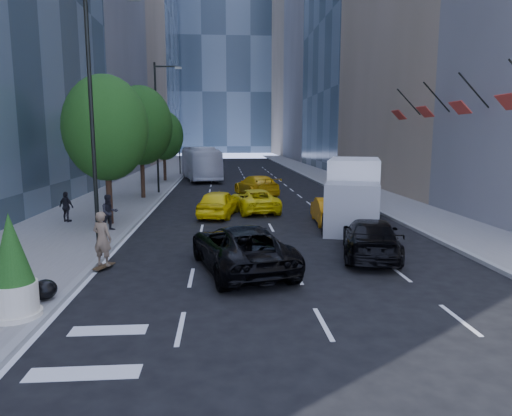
{
  "coord_description": "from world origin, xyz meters",
  "views": [
    {
      "loc": [
        -1.45,
        -14.53,
        4.6
      ],
      "look_at": [
        -0.04,
        4.33,
        1.6
      ],
      "focal_mm": 32.0,
      "sensor_mm": 36.0,
      "label": 1
    }
  ],
  "objects": [
    {
      "name": "facade_flags",
      "position": [
        10.64,
        10.0,
        6.18
      ],
      "size": [
        1.85,
        13.3,
        2.05
      ],
      "color": "black",
      "rests_on": "ground"
    },
    {
      "name": "garbage_bags",
      "position": [
        -6.55,
        -2.3,
        0.41
      ],
      "size": [
        1.12,
        1.08,
        0.55
      ],
      "color": "black",
      "rests_on": "sidewalk_left"
    },
    {
      "name": "lamp_far",
      "position": [
        -6.32,
        22.0,
        5.81
      ],
      "size": [
        2.13,
        0.22,
        10.0
      ],
      "color": "black",
      "rests_on": "sidewalk_left"
    },
    {
      "name": "lamp_near",
      "position": [
        -6.32,
        4.0,
        5.81
      ],
      "size": [
        2.13,
        0.22,
        10.0
      ],
      "color": "black",
      "rests_on": "sidewalk_left"
    },
    {
      "name": "pedestrian_a",
      "position": [
        -6.8,
        7.21,
        1.01
      ],
      "size": [
        1.06,
        1.01,
        1.72
      ],
      "primitive_type": "imported",
      "rotation": [
        0.0,
        0.0,
        0.6
      ],
      "color": "black",
      "rests_on": "sidewalk_left"
    },
    {
      "name": "sidewalk_right",
      "position": [
        10.0,
        30.0,
        0.07
      ],
      "size": [
        4.0,
        120.0,
        0.15
      ],
      "primitive_type": "cube",
      "color": "slate",
      "rests_on": "ground"
    },
    {
      "name": "pedestrian_b",
      "position": [
        -9.56,
        9.59,
        0.94
      ],
      "size": [
        1.0,
        0.79,
        1.59
      ],
      "primitive_type": "imported",
      "rotation": [
        0.0,
        0.0,
        2.63
      ],
      "color": "black",
      "rests_on": "sidewalk_left"
    },
    {
      "name": "traffic_signal",
      "position": [
        -6.4,
        40.0,
        4.23
      ],
      "size": [
        2.48,
        0.53,
        5.2
      ],
      "color": "black",
      "rests_on": "sidewalk_left"
    },
    {
      "name": "skateboarder",
      "position": [
        -5.6,
        1.16,
        0.96
      ],
      "size": [
        0.82,
        0.69,
        1.92
      ],
      "primitive_type": "imported",
      "rotation": [
        0.0,
        0.0,
        2.76
      ],
      "color": "#766049",
      "rests_on": "ground"
    },
    {
      "name": "tree_far",
      "position": [
        -7.2,
        32.0,
        4.62
      ],
      "size": [
        3.9,
        3.9,
        6.92
      ],
      "color": "black",
      "rests_on": "sidewalk_left"
    },
    {
      "name": "taxi_a",
      "position": [
        -1.68,
        11.5,
        0.77
      ],
      "size": [
        2.73,
        4.83,
        1.55
      ],
      "primitive_type": "imported",
      "rotation": [
        0.0,
        0.0,
        2.93
      ],
      "color": "yellow",
      "rests_on": "ground"
    },
    {
      "name": "black_sedan_lincoln",
      "position": [
        -0.83,
        0.76,
        0.79
      ],
      "size": [
        3.9,
        6.17,
        1.59
      ],
      "primitive_type": "imported",
      "rotation": [
        0.0,
        0.0,
        3.38
      ],
      "color": "black",
      "rests_on": "ground"
    },
    {
      "name": "tree_mid",
      "position": [
        -7.2,
        19.0,
        5.32
      ],
      "size": [
        4.5,
        4.5,
        7.99
      ],
      "color": "black",
      "rests_on": "sidewalk_left"
    },
    {
      "name": "taxi_b",
      "position": [
        4.2,
        9.0,
        0.7
      ],
      "size": [
        1.77,
        4.36,
        1.41
      ],
      "primitive_type": "imported",
      "rotation": [
        0.0,
        0.0,
        3.07
      ],
      "color": "#FF9A0D",
      "rests_on": "ground"
    },
    {
      "name": "city_bus",
      "position": [
        -3.76,
        34.65,
        1.72
      ],
      "size": [
        4.93,
        12.65,
        3.44
      ],
      "primitive_type": "imported",
      "rotation": [
        0.0,
        0.0,
        0.17
      ],
      "color": "white",
      "rests_on": "ground"
    },
    {
      "name": "tree_near",
      "position": [
        -7.2,
        9.0,
        4.97
      ],
      "size": [
        4.2,
        4.2,
        7.46
      ],
      "color": "black",
      "rests_on": "sidewalk_left"
    },
    {
      "name": "tower_right_far",
      "position": [
        22.0,
        98.0,
        25.0
      ],
      "size": [
        20.0,
        24.0,
        50.0
      ],
      "primitive_type": "cube",
      "color": "#817359",
      "rests_on": "ground"
    },
    {
      "name": "tower_left_end",
      "position": [
        -22.0,
        92.0,
        30.0
      ],
      "size": [
        20.0,
        28.0,
        60.0
      ],
      "primitive_type": "cube",
      "color": "#303F4A",
      "rests_on": "ground"
    },
    {
      "name": "ground",
      "position": [
        0.0,
        0.0,
        0.0
      ],
      "size": [
        160.0,
        160.0,
        0.0
      ],
      "primitive_type": "plane",
      "color": "black",
      "rests_on": "ground"
    },
    {
      "name": "taxi_d",
      "position": [
        1.2,
        20.5,
        0.79
      ],
      "size": [
        3.68,
        5.88,
        1.59
      ],
      "primitive_type": "imported",
      "rotation": [
        0.0,
        0.0,
        3.43
      ],
      "color": "yellow",
      "rests_on": "ground"
    },
    {
      "name": "box_truck",
      "position": [
        5.33,
        8.5,
        1.73
      ],
      "size": [
        4.55,
        7.52,
        3.39
      ],
      "rotation": [
        0.0,
        0.0,
        -0.3
      ],
      "color": "white",
      "rests_on": "ground"
    },
    {
      "name": "planter_shrub",
      "position": [
        -6.6,
        -3.33,
        1.4
      ],
      "size": [
        1.09,
        1.09,
        2.63
      ],
      "color": "beige",
      "rests_on": "sidewalk_left"
    },
    {
      "name": "black_sedan_mercedes",
      "position": [
        4.2,
        2.13,
        0.74
      ],
      "size": [
        3.28,
        5.46,
        1.48
      ],
      "primitive_type": "imported",
      "rotation": [
        0.0,
        0.0,
        2.89
      ],
      "color": "black",
      "rests_on": "ground"
    },
    {
      "name": "taxi_c",
      "position": [
        0.5,
        13.0,
        0.7
      ],
      "size": [
        3.07,
        5.33,
        1.4
      ],
      "primitive_type": "imported",
      "rotation": [
        0.0,
        0.0,
        3.3
      ],
      "color": "yellow",
      "rests_on": "ground"
    },
    {
      "name": "sidewalk_left",
      "position": [
        -9.0,
        30.0,
        0.07
      ],
      "size": [
        6.0,
        120.0,
        0.15
      ],
      "primitive_type": "cube",
      "color": "slate",
      "rests_on": "ground"
    }
  ]
}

